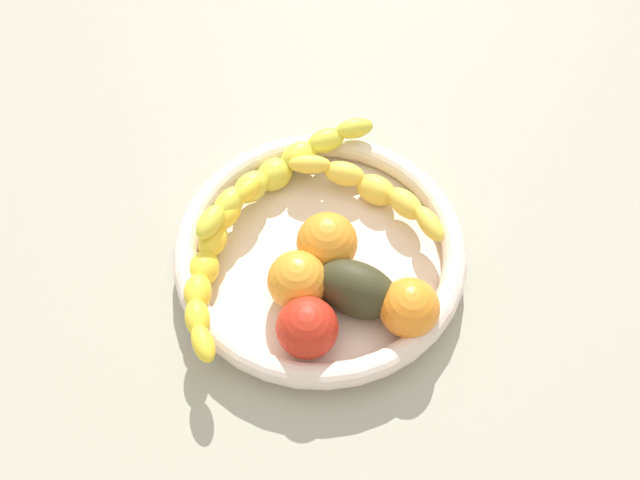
{
  "coord_description": "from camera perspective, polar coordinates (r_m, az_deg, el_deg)",
  "views": [
    {
      "loc": [
        -1.76,
        -37.22,
        66.44
      ],
      "look_at": [
        0.0,
        0.0,
        7.56
      ],
      "focal_mm": 36.71,
      "sensor_mm": 36.0,
      "label": 1
    }
  ],
  "objects": [
    {
      "name": "kitchen_counter",
      "position": [
        0.75,
        0.0,
        -2.48
      ],
      "size": [
        120.0,
        120.0,
        3.0
      ],
      "primitive_type": "cube",
      "color": "#A2A08E",
      "rests_on": "ground"
    },
    {
      "name": "fruit_bowl",
      "position": [
        0.72,
        0.0,
        -1.03
      ],
      "size": [
        31.88,
        31.88,
        4.18
      ],
      "color": "beige",
      "rests_on": "kitchen_counter"
    },
    {
      "name": "banana_draped_left",
      "position": [
        0.75,
        -3.68,
        5.93
      ],
      "size": [
        20.82,
        16.63,
        5.5
      ],
      "color": "yellow",
      "rests_on": "fruit_bowl"
    },
    {
      "name": "banana_draped_right",
      "position": [
        0.74,
        4.65,
        4.36
      ],
      "size": [
        17.01,
        12.67,
        4.57
      ],
      "color": "yellow",
      "rests_on": "fruit_bowl"
    },
    {
      "name": "banana_arching_top",
      "position": [
        0.69,
        -9.5,
        -2.18
      ],
      "size": [
        8.72,
        22.45,
        4.86
      ],
      "color": "yellow",
      "rests_on": "fruit_bowl"
    },
    {
      "name": "orange_front",
      "position": [
        0.69,
        0.61,
        -0.23
      ],
      "size": [
        6.55,
        6.55,
        6.55
      ],
      "primitive_type": "sphere",
      "color": "orange",
      "rests_on": "fruit_bowl"
    },
    {
      "name": "orange_mid_left",
      "position": [
        0.67,
        -1.96,
        -3.57
      ],
      "size": [
        6.3,
        6.3,
        6.3
      ],
      "primitive_type": "sphere",
      "color": "orange",
      "rests_on": "fruit_bowl"
    },
    {
      "name": "orange_mid_right",
      "position": [
        0.66,
        7.79,
        -5.88
      ],
      "size": [
        6.16,
        6.16,
        6.16
      ],
      "primitive_type": "sphere",
      "color": "orange",
      "rests_on": "fruit_bowl"
    },
    {
      "name": "avocado_dark",
      "position": [
        0.67,
        3.14,
        -4.31
      ],
      "size": [
        10.58,
        8.89,
        6.45
      ],
      "primitive_type": "ellipsoid",
      "rotation": [
        0.0,
        0.0,
        5.83
      ],
      "color": "#35341D",
      "rests_on": "fruit_bowl"
    },
    {
      "name": "tomato_red",
      "position": [
        0.65,
        -1.13,
        -7.65
      ],
      "size": [
        6.23,
        6.23,
        6.23
      ],
      "primitive_type": "sphere",
      "color": "red",
      "rests_on": "fruit_bowl"
    }
  ]
}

